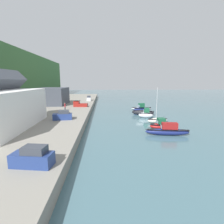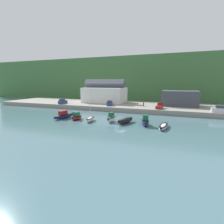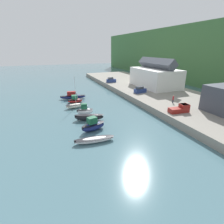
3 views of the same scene
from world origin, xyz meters
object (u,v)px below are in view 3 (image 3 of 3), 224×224
moored_boat_0 (73,96)px  moored_boat_5 (93,125)px  moored_boat_2 (75,106)px  pickup_truck_0 (180,109)px  parked_car_1 (140,90)px  person_on_quay (173,99)px  parked_car_2 (111,80)px  moored_boat_1 (75,100)px  moored_boat_6 (94,140)px  moored_boat_3 (85,110)px  moored_boat_4 (89,117)px

moored_boat_0 → moored_boat_5: size_ratio=1.55×
moored_boat_2 → pickup_truck_0: moored_boat_2 is taller
parked_car_1 → person_on_quay: size_ratio=2.06×
parked_car_1 → parked_car_2: (-22.17, -1.97, 0.00)m
moored_boat_1 → parked_car_2: (-19.75, 19.86, 1.81)m
moored_boat_5 → parked_car_1: size_ratio=1.27×
moored_boat_6 → parked_car_1: 33.20m
moored_boat_0 → pickup_truck_0: (27.64, 20.73, 1.66)m
moored_boat_2 → moored_boat_3: size_ratio=2.02×
parked_car_2 → moored_boat_2: bearing=-31.5°
parked_car_2 → pickup_truck_0: parked_car_2 is taller
moored_boat_2 → moored_boat_4: moored_boat_2 is taller
moored_boat_3 → moored_boat_5: bearing=5.3°
pickup_truck_0 → moored_boat_0: bearing=-137.2°
moored_boat_4 → moored_boat_5: bearing=12.4°
moored_boat_5 → moored_boat_6: bearing=-29.4°
moored_boat_0 → parked_car_1: size_ratio=1.97×
moored_boat_0 → pickup_truck_0: pickup_truck_0 is taller
moored_boat_1 → pickup_truck_0: pickup_truck_0 is taller
person_on_quay → moored_boat_4: bearing=-91.1°
moored_boat_3 → moored_boat_6: 14.69m
moored_boat_3 → pickup_truck_0: pickup_truck_0 is taller
moored_boat_6 → pickup_truck_0: pickup_truck_0 is taller
moored_boat_5 → person_on_quay: bearing=85.9°
moored_boat_3 → parked_car_2: 36.87m
person_on_quay → moored_boat_2: bearing=-113.2°
moored_boat_2 → parked_car_1: 23.14m
moored_boat_1 → person_on_quay: (16.18, 24.28, 1.99)m
moored_boat_1 → moored_boat_4: (15.70, 0.41, -0.02)m
parked_car_2 → person_on_quay: parked_car_2 is taller
moored_boat_4 → parked_car_1: size_ratio=1.60×
parked_car_2 → person_on_quay: 36.20m
parked_car_2 → pickup_truck_0: size_ratio=0.90×
pickup_truck_0 → person_on_quay: person_on_quay is taller
pickup_truck_0 → moored_boat_5: bearing=-88.3°
parked_car_1 → moored_boat_1: bearing=-104.7°
parked_car_1 → parked_car_2: size_ratio=1.00×
person_on_quay → moored_boat_1: bearing=-123.7°
moored_boat_0 → person_on_quay: size_ratio=4.07×
moored_boat_1 → pickup_truck_0: size_ratio=0.95×
moored_boat_1 → moored_boat_3: moored_boat_3 is taller
moored_boat_1 → parked_car_1: (2.42, 21.83, 1.81)m
moored_boat_1 → moored_boat_5: bearing=0.7°
moored_boat_4 → person_on_quay: bearing=107.3°
moored_boat_2 → moored_boat_5: moored_boat_2 is taller
moored_boat_1 → moored_boat_4: 15.70m
moored_boat_0 → moored_boat_1: moored_boat_0 is taller
moored_boat_2 → moored_boat_6: bearing=-8.5°
moored_boat_0 → pickup_truck_0: bearing=44.9°
moored_boat_2 → pickup_truck_0: bearing=43.6°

